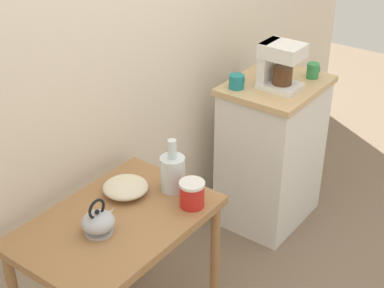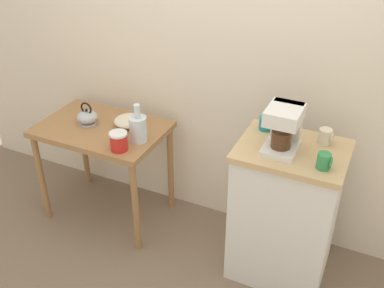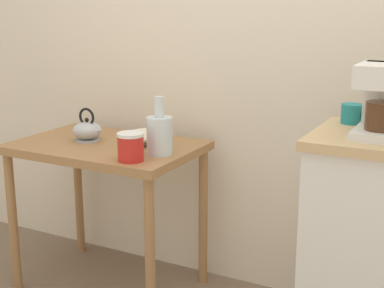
# 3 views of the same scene
# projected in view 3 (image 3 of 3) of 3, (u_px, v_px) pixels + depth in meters

# --- Properties ---
(back_wall) EXTENTS (4.40, 0.10, 2.80)m
(back_wall) POSITION_uv_depth(u_px,v_px,m) (289.00, 0.00, 2.51)
(back_wall) COLOR beige
(back_wall) RESTS_ON ground_plane
(wooden_table) EXTENTS (0.87, 0.58, 0.74)m
(wooden_table) POSITION_uv_depth(u_px,v_px,m) (107.00, 163.00, 2.69)
(wooden_table) COLOR #9E7044
(wooden_table) RESTS_ON ground_plane
(bowl_stoneware) EXTENTS (0.21, 0.21, 0.07)m
(bowl_stoneware) POSITION_uv_depth(u_px,v_px,m) (147.00, 136.00, 2.67)
(bowl_stoneware) COLOR beige
(bowl_stoneware) RESTS_ON wooden_table
(teakettle) EXTENTS (0.17, 0.14, 0.16)m
(teakettle) POSITION_uv_depth(u_px,v_px,m) (88.00, 130.00, 2.70)
(teakettle) COLOR #B2B5BA
(teakettle) RESTS_ON wooden_table
(glass_carafe_vase) EXTENTS (0.12, 0.12, 0.26)m
(glass_carafe_vase) POSITION_uv_depth(u_px,v_px,m) (160.00, 134.00, 2.46)
(glass_carafe_vase) COLOR silver
(glass_carafe_vase) RESTS_ON wooden_table
(canister_enamel) EXTENTS (0.11, 0.11, 0.12)m
(canister_enamel) POSITION_uv_depth(u_px,v_px,m) (131.00, 147.00, 2.36)
(canister_enamel) COLOR red
(canister_enamel) RESTS_ON wooden_table
(coffee_maker) EXTENTS (0.18, 0.22, 0.26)m
(coffee_maker) POSITION_uv_depth(u_px,v_px,m) (384.00, 97.00, 1.97)
(coffee_maker) COLOR white
(coffee_maker) RESTS_ON kitchen_counter
(mug_dark_teal) EXTENTS (0.09, 0.09, 0.08)m
(mug_dark_teal) POSITION_uv_depth(u_px,v_px,m) (353.00, 114.00, 2.21)
(mug_dark_teal) COLOR teal
(mug_dark_teal) RESTS_ON kitchen_counter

